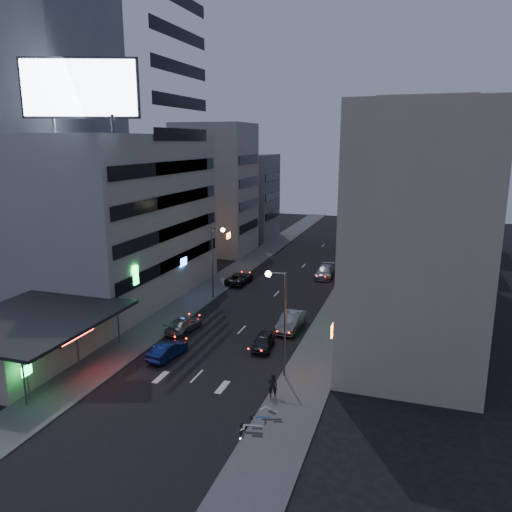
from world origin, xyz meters
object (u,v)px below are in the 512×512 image
at_px(road_car_blue, 167,350).
at_px(scooter_black_b, 282,411).
at_px(scooter_black_a, 263,424).
at_px(scooter_blue, 271,409).
at_px(scooter_silver_b, 279,404).
at_px(road_car_silver, 184,325).
at_px(parked_car_left, 239,278).
at_px(parked_car_right_far, 325,272).
at_px(parked_car_right_mid, 291,321).
at_px(person, 273,385).
at_px(scooter_silver_a, 263,417).
at_px(parked_car_right_near, 263,341).

distance_m(road_car_blue, scooter_black_b, 12.93).
height_order(scooter_black_a, scooter_blue, scooter_black_a).
bearing_deg(scooter_silver_b, road_car_silver, 71.22).
relative_size(parked_car_left, parked_car_right_far, 0.95).
xyz_separation_m(parked_car_right_mid, parked_car_right_far, (-0.40, 19.32, -0.07)).
bearing_deg(parked_car_right_far, parked_car_right_mid, -90.61).
height_order(scooter_black_a, scooter_silver_b, scooter_black_a).
height_order(road_car_blue, road_car_silver, road_car_blue).
bearing_deg(person, road_car_blue, -39.67).
distance_m(parked_car_right_mid, scooter_silver_b, 14.93).
distance_m(parked_car_left, road_car_silver, 16.72).
bearing_deg(scooter_silver_a, road_car_blue, 44.55).
xyz_separation_m(parked_car_right_near, scooter_black_b, (4.51, -10.35, -0.02)).
xyz_separation_m(parked_car_right_mid, scooter_silver_b, (2.96, -14.63, -0.17)).
height_order(person, scooter_blue, person).
bearing_deg(scooter_black_a, scooter_silver_a, 8.91).
bearing_deg(parked_car_left, scooter_silver_a, 115.04).
bearing_deg(scooter_black_b, parked_car_right_mid, -6.43).
bearing_deg(scooter_black_b, parked_car_right_near, 4.76).
xyz_separation_m(parked_car_right_mid, parked_car_left, (-9.99, 13.19, -0.13)).
bearing_deg(road_car_blue, person, 167.04).
relative_size(parked_car_right_near, road_car_blue, 0.94).
height_order(parked_car_right_far, road_car_silver, parked_car_right_far).
height_order(parked_car_right_near, scooter_silver_b, parked_car_right_near).
xyz_separation_m(parked_car_right_far, scooter_silver_a, (2.83, -35.79, -0.09)).
height_order(parked_car_right_near, road_car_blue, road_car_blue).
height_order(road_car_blue, scooter_black_b, road_car_blue).
xyz_separation_m(scooter_blue, scooter_silver_b, (0.38, 0.68, 0.02)).
height_order(parked_car_right_mid, scooter_silver_a, parked_car_right_mid).
bearing_deg(parked_car_left, parked_car_right_far, -145.06).
relative_size(parked_car_right_mid, scooter_black_a, 2.71).
relative_size(scooter_blue, scooter_silver_b, 0.95).
bearing_deg(road_car_blue, road_car_silver, -69.36).
xyz_separation_m(scooter_black_a, scooter_black_b, (0.66, 1.89, -0.04)).
relative_size(road_car_blue, road_car_silver, 0.90).
relative_size(road_car_silver, scooter_silver_b, 2.64).
bearing_deg(scooter_blue, road_car_blue, 41.55).
distance_m(parked_car_left, scooter_black_a, 32.96).
bearing_deg(parked_car_right_far, scooter_silver_a, -87.29).
bearing_deg(road_car_blue, scooter_silver_b, 161.07).
relative_size(parked_car_right_mid, scooter_blue, 3.00).
relative_size(parked_car_right_mid, road_car_blue, 1.21).
bearing_deg(road_car_silver, scooter_silver_a, 138.04).
height_order(scooter_silver_a, scooter_blue, scooter_silver_a).
height_order(parked_car_left, scooter_blue, parked_car_left).
bearing_deg(road_car_blue, scooter_black_b, 159.00).
height_order(scooter_silver_a, scooter_black_b, scooter_silver_a).
bearing_deg(parked_car_right_far, scooter_black_a, -86.95).
xyz_separation_m(parked_car_right_mid, scooter_blue, (2.58, -15.31, -0.19)).
relative_size(parked_car_right_far, scooter_black_b, 3.06).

